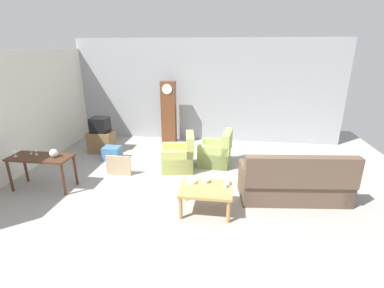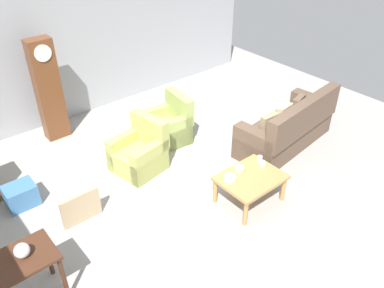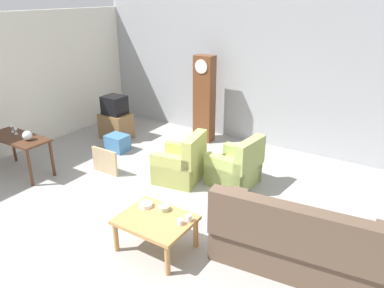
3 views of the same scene
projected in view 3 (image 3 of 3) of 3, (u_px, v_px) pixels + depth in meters
ground_plane at (167, 213)px, 5.80m from camera, size 10.40×10.40×0.00m
garage_door_wall at (263, 73)px, 7.99m from camera, size 8.40×0.16×3.20m
pegboard_wall_left at (14, 85)px, 7.66m from camera, size 0.12×6.40×2.88m
couch_floral at (298, 244)px, 4.53m from camera, size 2.18×1.10×1.04m
armchair_olive_near at (181, 165)px, 6.71m from camera, size 0.91×0.89×0.92m
armchair_olive_far at (236, 168)px, 6.58m from camera, size 0.87×0.84×0.92m
coffee_table_wood at (156, 223)px, 4.86m from camera, size 0.96×0.76×0.48m
console_table_dark at (18, 142)px, 6.87m from camera, size 1.30×0.56×0.74m
grandfather_clock at (204, 99)px, 8.31m from camera, size 0.44×0.30×1.97m
tv_stand_cabinet at (116, 126)px, 8.68m from camera, size 0.68×0.52×0.61m
tv_crt at (114, 105)px, 8.48m from camera, size 0.48×0.44×0.42m
framed_picture_leaning at (105, 161)px, 7.01m from camera, size 0.60×0.05×0.49m
storage_box_blue at (117, 143)px, 8.03m from camera, size 0.46×0.38×0.36m
glass_dome_cloche at (27, 136)px, 6.65m from camera, size 0.18×0.18×0.18m
cup_white_porcelain at (189, 218)px, 4.76m from camera, size 0.08×0.08×0.09m
cup_blue_rimmed at (181, 222)px, 4.70m from camera, size 0.08×0.08×0.07m
bowl_white_stacked at (146, 205)px, 5.09m from camera, size 0.19×0.19×0.05m
bowl_shallow_green at (164, 208)px, 5.00m from camera, size 0.15×0.15×0.07m
wine_glass_mid at (11, 126)px, 6.99m from camera, size 0.06×0.06×0.21m
wine_glass_short at (15, 128)px, 6.91m from camera, size 0.07×0.07×0.18m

